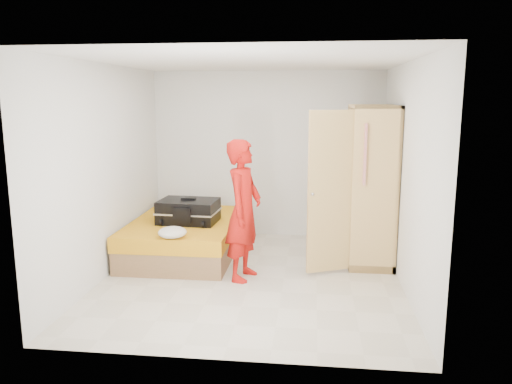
# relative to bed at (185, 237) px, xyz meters

# --- Properties ---
(room) EXTENTS (4.00, 4.02, 2.60)m
(room) POSITION_rel_bed_xyz_m (1.05, -0.82, 1.05)
(room) COLOR beige
(room) RESTS_ON ground
(bed) EXTENTS (1.42, 2.02, 0.50)m
(bed) POSITION_rel_bed_xyz_m (0.00, 0.00, 0.00)
(bed) COLOR #8E6240
(bed) RESTS_ON ground
(wardrobe) EXTENTS (1.12, 1.43, 2.10)m
(wardrobe) POSITION_rel_bed_xyz_m (2.50, 0.03, 0.75)
(wardrobe) COLOR #DEAC6C
(wardrobe) RESTS_ON ground
(person) EXTENTS (0.54, 0.70, 1.71)m
(person) POSITION_rel_bed_xyz_m (0.96, -0.84, 0.60)
(person) COLOR red
(person) RESTS_ON ground
(suitcase) EXTENTS (0.83, 0.64, 0.34)m
(suitcase) POSITION_rel_bed_xyz_m (0.09, -0.11, 0.40)
(suitcase) COLOR black
(suitcase) RESTS_ON bed
(round_cushion) EXTENTS (0.35, 0.35, 0.13)m
(round_cushion) POSITION_rel_bed_xyz_m (0.08, -0.89, 0.32)
(round_cushion) COLOR beige
(round_cushion) RESTS_ON bed
(pillow) EXTENTS (0.54, 0.32, 0.09)m
(pillow) POSITION_rel_bed_xyz_m (-0.09, 0.85, 0.29)
(pillow) COLOR beige
(pillow) RESTS_ON bed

